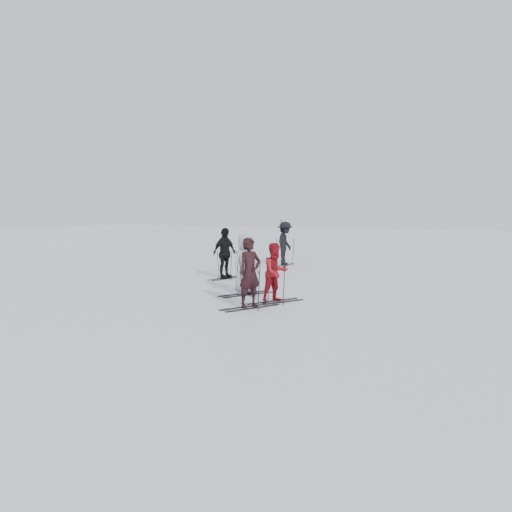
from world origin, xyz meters
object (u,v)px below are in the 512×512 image
at_px(skier_grey, 246,265).
at_px(skier_uphill_left, 225,254).
at_px(skier_red, 276,273).
at_px(skier_uphill_far, 285,244).
at_px(skier_near_dark, 250,273).
at_px(piste_marker, 281,238).

height_order(skier_grey, skier_uphill_left, skier_uphill_left).
xyz_separation_m(skier_red, skier_uphill_far, (-3.65, 9.01, 0.20)).
bearing_deg(skier_near_dark, skier_uphill_left, 62.87).
bearing_deg(skier_uphill_far, skier_red, -164.34).
bearing_deg(piste_marker, skier_uphill_far, -63.43).
relative_size(skier_red, skier_grey, 0.89).
bearing_deg(skier_grey, piste_marker, 45.51).
distance_m(skier_grey, skier_uphill_far, 8.55).
relative_size(skier_uphill_far, piste_marker, 0.97).
distance_m(skier_near_dark, skier_grey, 2.10).
relative_size(skier_uphill_left, piste_marker, 0.90).
bearing_deg(skier_near_dark, skier_red, 11.55).
bearing_deg(skier_uphill_left, piste_marker, 25.47).
height_order(skier_near_dark, skier_uphill_left, skier_uphill_left).
xyz_separation_m(skier_near_dark, skier_uphill_left, (-3.48, 4.62, 0.04)).
relative_size(skier_near_dark, skier_red, 1.11).
bearing_deg(skier_uphill_left, skier_grey, -125.03).
bearing_deg(skier_red, skier_uphill_left, 75.60).
bearing_deg(skier_uphill_left, skier_near_dark, -128.41).
bearing_deg(skier_red, skier_near_dark, -164.89).
distance_m(skier_grey, piste_marker, 12.62).
bearing_deg(skier_uphill_far, skier_near_dark, -167.74).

